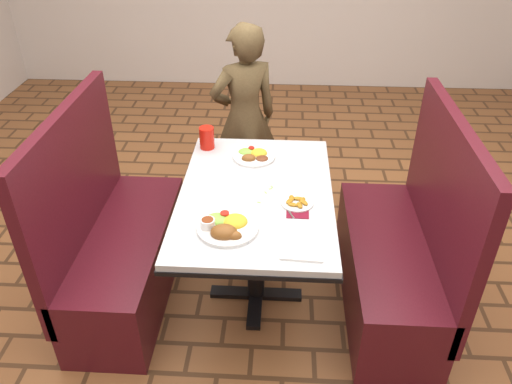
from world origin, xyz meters
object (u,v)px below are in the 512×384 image
Objects in this scene: dining_table at (256,207)px; red_tumbler at (207,138)px; diner_person at (244,119)px; booth_bench_left at (119,248)px; plantain_plate at (297,202)px; booth_bench_right at (397,259)px; near_dinner_plate at (226,224)px; far_dinner_plate at (254,154)px.

red_tumbler is (-0.32, 0.47, 0.16)m from dining_table.
red_tumbler is (-0.18, -0.59, 0.14)m from diner_person.
booth_bench_left is at bearing 180.00° from dining_table.
dining_table is 1.01× the size of booth_bench_left.
red_tumbler is at bearing 133.19° from plantain_plate.
plantain_plate is (1.01, -0.10, 0.43)m from booth_bench_left.
dining_table is at bearing 0.00° from booth_bench_left.
dining_table is 9.10× the size of red_tumbler.
plantain_plate is (-0.58, -0.10, 0.43)m from booth_bench_right.
dining_table is 0.37m from near_dinner_plate.
booth_bench_right reaches higher than far_dinner_plate.
near_dinner_plate reaches higher than dining_table.
near_dinner_plate is at bearing 66.54° from diner_person.
booth_bench_left is at bearing -154.18° from far_dinner_plate.
near_dinner_plate is 1.19× the size of far_dinner_plate.
near_dinner_plate is (-0.92, -0.33, 0.45)m from booth_bench_right.
booth_bench_left is 7.41× the size of plantain_plate.
diner_person is 1.22m from plantain_plate.
booth_bench_right is 9.01× the size of red_tumbler.
booth_bench_left and booth_bench_right have the same top height.
booth_bench_right is 0.73m from plantain_plate.
booth_bench_left is at bearing 174.45° from plantain_plate.
diner_person is 5.51× the size of far_dinner_plate.
near_dinner_plate is (0.03, -1.39, 0.11)m from diner_person.
diner_person is at bearing 131.65° from booth_bench_right.
red_tumbler reaches higher than far_dinner_plate.
diner_person is 1.40m from near_dinner_plate.
red_tumbler is (0.47, 0.47, 0.49)m from booth_bench_left.
far_dinner_plate reaches higher than plantain_plate.
diner_person is at bearing 107.22° from plantain_plate.
diner_person is at bearing 97.82° from dining_table.
red_tumbler is (-0.29, 0.10, 0.04)m from far_dinner_plate.
booth_bench_left is 0.96m from far_dinner_plate.
booth_bench_right is 4.89× the size of far_dinner_plate.
booth_bench_left is 1.60m from booth_bench_right.
diner_person reaches higher than booth_bench_left.
near_dinner_plate is 1.80× the size of plantain_plate.
far_dinner_plate is 0.31m from red_tumbler.
diner_person is at bearing 58.42° from booth_bench_left.
dining_table is 0.39m from far_dinner_plate.
booth_bench_left is 0.83m from red_tumbler.
booth_bench_left is 1.10m from plantain_plate.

